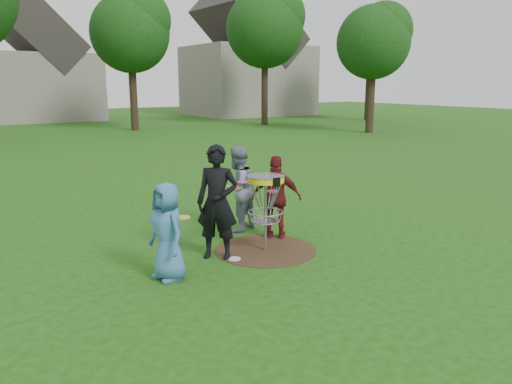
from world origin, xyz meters
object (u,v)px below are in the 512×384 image
player_blue (167,231)px  player_black (217,202)px  player_grey (237,189)px  disc_golf_basket (266,194)px  player_maroon (277,197)px

player_blue → player_black: size_ratio=0.77×
player_grey → disc_golf_basket: player_grey is taller
player_blue → player_grey: size_ratio=0.87×
player_grey → disc_golf_basket: (-0.22, -1.31, 0.17)m
player_maroon → disc_golf_basket: (-0.58, -0.48, 0.23)m
player_maroon → player_black: bearing=56.5°
player_grey → disc_golf_basket: bearing=58.0°
player_black → disc_golf_basket: bearing=36.1°
player_black → player_maroon: player_black is taller
disc_golf_basket → player_blue: bearing=-172.1°
player_grey → player_maroon: (0.36, -0.83, -0.06)m
player_black → player_grey: (1.10, 1.18, -0.11)m
player_blue → player_black: player_black is taller
player_black → player_maroon: 1.51m
player_black → disc_golf_basket: size_ratio=1.39×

